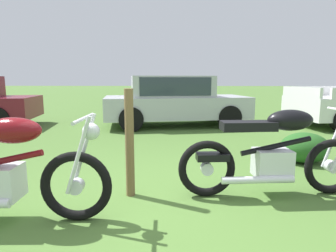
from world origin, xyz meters
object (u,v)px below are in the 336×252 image
(motorcycle_black, at_px, (273,153))
(car_silver, at_px, (174,98))
(fence_post_wooden, at_px, (130,143))
(shrub_low, at_px, (305,148))

(motorcycle_black, xyz_separation_m, car_silver, (-1.28, 5.06, 0.30))
(car_silver, bearing_deg, motorcycle_black, -87.35)
(motorcycle_black, distance_m, fence_post_wooden, 1.64)
(fence_post_wooden, bearing_deg, car_silver, 86.10)
(motorcycle_black, height_order, fence_post_wooden, fence_post_wooden)
(car_silver, bearing_deg, shrub_low, -70.70)
(car_silver, relative_size, shrub_low, 5.62)
(motorcycle_black, bearing_deg, shrub_low, 49.45)
(car_silver, xyz_separation_m, shrub_low, (2.21, -3.71, -0.55))
(motorcycle_black, height_order, shrub_low, motorcycle_black)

